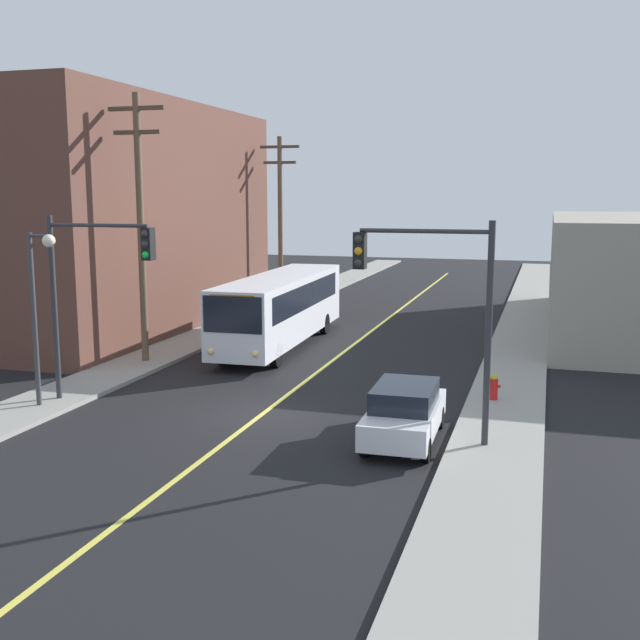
{
  "coord_description": "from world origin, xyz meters",
  "views": [
    {
      "loc": [
        8.39,
        -21.76,
        6.82
      ],
      "look_at": [
        0.0,
        6.25,
        2.0
      ],
      "focal_mm": 43.02,
      "sensor_mm": 36.0,
      "label": 1
    }
  ],
  "objects": [
    {
      "name": "ground_plane",
      "position": [
        0.0,
        0.0,
        0.0
      ],
      "size": [
        120.0,
        120.0,
        0.0
      ],
      "primitive_type": "plane",
      "color": "black"
    },
    {
      "name": "sidewalk_left",
      "position": [
        -7.25,
        10.0,
        0.07
      ],
      "size": [
        2.5,
        90.0,
        0.15
      ],
      "primitive_type": "cube",
      "color": "gray",
      "rests_on": "ground"
    },
    {
      "name": "sidewalk_right",
      "position": [
        7.25,
        10.0,
        0.07
      ],
      "size": [
        2.5,
        90.0,
        0.15
      ],
      "primitive_type": "cube",
      "color": "gray",
      "rests_on": "ground"
    },
    {
      "name": "lane_stripe_center",
      "position": [
        0.0,
        15.0,
        0.01
      ],
      "size": [
        0.16,
        60.0,
        0.01
      ],
      "primitive_type": "cube",
      "color": "#D8CC4C",
      "rests_on": "ground"
    },
    {
      "name": "building_left_brick",
      "position": [
        -13.49,
        13.04,
        5.63
      ],
      "size": [
        10.0,
        20.4,
        11.27
      ],
      "color": "brown",
      "rests_on": "ground"
    },
    {
      "name": "city_bus",
      "position": [
        -3.08,
        10.4,
        1.82
      ],
      "size": [
        2.95,
        12.22,
        3.2
      ],
      "color": "silver",
      "rests_on": "ground"
    },
    {
      "name": "parked_car_white",
      "position": [
        4.74,
        -1.4,
        0.84
      ],
      "size": [
        1.89,
        4.44,
        1.62
      ],
      "color": "silver",
      "rests_on": "ground"
    },
    {
      "name": "utility_pole_near",
      "position": [
        -7.14,
        5.37,
        5.92
      ],
      "size": [
        2.4,
        0.28,
        10.53
      ],
      "color": "brown",
      "rests_on": "sidewalk_left"
    },
    {
      "name": "utility_pole_mid",
      "position": [
        -7.0,
        21.41,
        5.64
      ],
      "size": [
        2.4,
        0.28,
        9.98
      ],
      "color": "brown",
      "rests_on": "sidewalk_left"
    },
    {
      "name": "traffic_signal_left_corner",
      "position": [
        -5.41,
        -0.67,
        4.3
      ],
      "size": [
        3.75,
        0.48,
        6.0
      ],
      "color": "#2D2D33",
      "rests_on": "sidewalk_left"
    },
    {
      "name": "traffic_signal_right_corner",
      "position": [
        5.41,
        -1.5,
        4.3
      ],
      "size": [
        3.75,
        0.48,
        6.0
      ],
      "color": "#2D2D33",
      "rests_on": "sidewalk_right"
    },
    {
      "name": "street_lamp_left",
      "position": [
        -6.83,
        -1.57,
        3.74
      ],
      "size": [
        0.98,
        0.4,
        5.5
      ],
      "color": "#38383D",
      "rests_on": "sidewalk_left"
    },
    {
      "name": "fire_hydrant",
      "position": [
        6.85,
        3.27,
        0.58
      ],
      "size": [
        0.44,
        0.26,
        0.84
      ],
      "color": "red",
      "rests_on": "sidewalk_right"
    }
  ]
}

